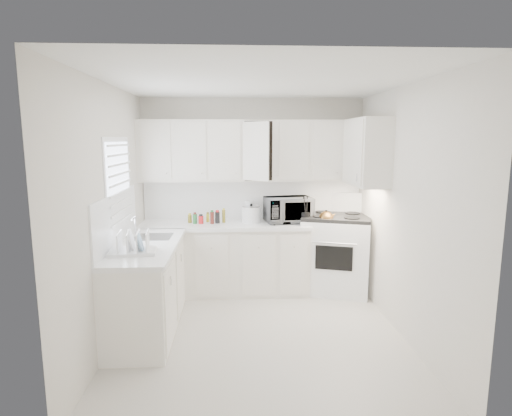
{
  "coord_description": "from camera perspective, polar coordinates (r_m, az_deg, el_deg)",
  "views": [
    {
      "loc": [
        -0.25,
        -4.18,
        2.06
      ],
      "look_at": [
        0.0,
        0.7,
        1.25
      ],
      "focal_mm": 29.48,
      "sensor_mm": 36.0,
      "label": 1
    }
  ],
  "objects": [
    {
      "name": "floor",
      "position": [
        4.67,
        0.46,
        -16.77
      ],
      "size": [
        3.2,
        3.2,
        0.0
      ],
      "primitive_type": "plane",
      "color": "beige",
      "rests_on": "ground"
    },
    {
      "name": "ceiling",
      "position": [
        4.23,
        0.51,
        16.75
      ],
      "size": [
        3.2,
        3.2,
        0.0
      ],
      "primitive_type": "plane",
      "rotation": [
        3.14,
        0.0,
        0.0
      ],
      "color": "white",
      "rests_on": "ground"
    },
    {
      "name": "wall_back",
      "position": [
        5.84,
        -0.46,
        1.92
      ],
      "size": [
        3.0,
        0.0,
        3.0
      ],
      "primitive_type": "plane",
      "rotation": [
        1.57,
        0.0,
        0.0
      ],
      "color": "silver",
      "rests_on": "ground"
    },
    {
      "name": "wall_front",
      "position": [
        2.7,
        2.54,
        -6.9
      ],
      "size": [
        3.0,
        0.0,
        3.0
      ],
      "primitive_type": "plane",
      "rotation": [
        -1.57,
        0.0,
        0.0
      ],
      "color": "silver",
      "rests_on": "ground"
    },
    {
      "name": "wall_left",
      "position": [
        4.43,
        -19.26,
        -1.0
      ],
      "size": [
        0.0,
        3.2,
        3.2
      ],
      "primitive_type": "plane",
      "rotation": [
        1.57,
        0.0,
        1.57
      ],
      "color": "silver",
      "rests_on": "ground"
    },
    {
      "name": "wall_right",
      "position": [
        4.6,
        19.49,
        -0.65
      ],
      "size": [
        0.0,
        3.2,
        3.2
      ],
      "primitive_type": "plane",
      "rotation": [
        1.57,
        0.0,
        -1.57
      ],
      "color": "silver",
      "rests_on": "ground"
    },
    {
      "name": "window_blinds",
      "position": [
        4.72,
        -18.02,
        2.75
      ],
      "size": [
        0.06,
        0.96,
        1.06
      ],
      "primitive_type": null,
      "color": "white",
      "rests_on": "wall_left"
    },
    {
      "name": "lower_cabinets_back",
      "position": [
        5.72,
        -4.25,
        -6.98
      ],
      "size": [
        2.22,
        0.6,
        0.9
      ],
      "primitive_type": null,
      "color": "silver",
      "rests_on": "floor"
    },
    {
      "name": "lower_cabinets_left",
      "position": [
        4.76,
        -14.5,
        -10.65
      ],
      "size": [
        0.6,
        1.6,
        0.9
      ],
      "primitive_type": null,
      "color": "silver",
      "rests_on": "floor"
    },
    {
      "name": "countertop_back",
      "position": [
        5.59,
        -4.31,
        -2.34
      ],
      "size": [
        2.24,
        0.64,
        0.05
      ],
      "primitive_type": "cube",
      "color": "white",
      "rests_on": "lower_cabinets_back"
    },
    {
      "name": "countertop_left",
      "position": [
        4.62,
        -14.62,
        -5.11
      ],
      "size": [
        0.64,
        1.62,
        0.05
      ],
      "primitive_type": "cube",
      "color": "white",
      "rests_on": "lower_cabinets_left"
    },
    {
      "name": "backsplash_back",
      "position": [
        5.84,
        -0.45,
        1.18
      ],
      "size": [
        2.98,
        0.02,
        0.55
      ],
      "primitive_type": "cube",
      "color": "white",
      "rests_on": "wall_back"
    },
    {
      "name": "backsplash_left",
      "position": [
        4.63,
        -18.41,
        -1.47
      ],
      "size": [
        0.02,
        1.6,
        0.55
      ],
      "primitive_type": "cube",
      "color": "white",
      "rests_on": "wall_left"
    },
    {
      "name": "upper_cabinets_back",
      "position": [
        5.65,
        -0.39,
        3.72
      ],
      "size": [
        3.0,
        0.33,
        0.8
      ],
      "primitive_type": null,
      "color": "silver",
      "rests_on": "wall_back"
    },
    {
      "name": "upper_cabinets_right",
      "position": [
        5.28,
        14.58,
        3.01
      ],
      "size": [
        0.33,
        0.9,
        0.8
      ],
      "primitive_type": null,
      "color": "silver",
      "rests_on": "wall_right"
    },
    {
      "name": "sink",
      "position": [
        4.93,
        -13.88,
        -2.47
      ],
      "size": [
        0.42,
        0.38,
        0.3
      ],
      "primitive_type": null,
      "color": "gray",
      "rests_on": "countertop_left"
    },
    {
      "name": "stove",
      "position": [
        5.79,
        10.8,
        -4.66
      ],
      "size": [
        1.04,
        0.94,
        1.34
      ],
      "primitive_type": null,
      "rotation": [
        0.0,
        0.0,
        -0.3
      ],
      "color": "white",
      "rests_on": "floor"
    },
    {
      "name": "tea_kettle",
      "position": [
        5.52,
        9.5,
        -1.27
      ],
      "size": [
        0.27,
        0.24,
        0.22
      ],
      "primitive_type": null,
      "rotation": [
        0.0,
        0.0,
        0.19
      ],
      "color": "brown",
      "rests_on": "stove"
    },
    {
      "name": "frying_pan",
      "position": [
        5.92,
        12.21,
        -1.49
      ],
      "size": [
        0.35,
        0.45,
        0.04
      ],
      "primitive_type": null,
      "rotation": [
        0.0,
        0.0,
        0.34
      ],
      "color": "black",
      "rests_on": "stove"
    },
    {
      "name": "microwave",
      "position": [
        5.64,
        4.42,
        0.15
      ],
      "size": [
        0.66,
        0.44,
        0.41
      ],
      "primitive_type": "imported",
      "rotation": [
        0.0,
        0.0,
        0.18
      ],
      "color": "gray",
      "rests_on": "countertop_back"
    },
    {
      "name": "rice_cooker",
      "position": [
        5.62,
        -0.65,
        -0.69
      ],
      "size": [
        0.31,
        0.31,
        0.25
      ],
      "primitive_type": null,
      "rotation": [
        0.0,
        0.0,
        -0.25
      ],
      "color": "white",
      "rests_on": "countertop_back"
    },
    {
      "name": "paper_towel",
      "position": [
        5.72,
        -0.95,
        -0.41
      ],
      "size": [
        0.12,
        0.12,
        0.27
      ],
      "primitive_type": "cylinder",
      "color": "white",
      "rests_on": "countertop_back"
    },
    {
      "name": "utensil_crock",
      "position": [
        5.52,
        6.69,
        -0.24
      ],
      "size": [
        0.14,
        0.14,
        0.38
      ],
      "primitive_type": null,
      "rotation": [
        0.0,
        0.0,
        0.14
      ],
      "color": "black",
      "rests_on": "countertop_back"
    },
    {
      "name": "dish_rack",
      "position": [
        4.29,
        -16.44,
        -4.3
      ],
      "size": [
        0.48,
        0.38,
        0.24
      ],
      "primitive_type": null,
      "rotation": [
        0.0,
        0.0,
        0.12
      ],
      "color": "white",
      "rests_on": "countertop_left"
    },
    {
      "name": "spice_left_0",
      "position": [
        5.73,
        -8.9,
        -1.22
      ],
      "size": [
        0.06,
        0.06,
        0.13
      ],
      "primitive_type": "cylinder",
      "color": "olive",
      "rests_on": "countertop_back"
    },
    {
      "name": "spice_left_1",
      "position": [
        5.64,
        -8.23,
        -1.38
      ],
      "size": [
        0.06,
        0.06,
        0.13
      ],
      "primitive_type": "cylinder",
      "color": "#246C32",
      "rests_on": "countertop_back"
    },
    {
      "name": "spice_left_2",
      "position": [
        5.72,
        -7.4,
        -1.21
      ],
      "size": [
        0.06,
        0.06,
        0.13
      ],
      "primitive_type": "cylinder",
      "color": "red",
      "rests_on": "countertop_back"
    },
    {
      "name": "spice_left_3",
      "position": [
        5.62,
        -6.71,
        -1.37
      ],
      "size": [
        0.06,
        0.06,
        0.13
      ],
      "primitive_type": "cylinder",
      "color": "yellow",
      "rests_on": "countertop_back"
    },
    {
      "name": "spice_left_4",
      "position": [
        5.71,
        -5.9,
        -1.2
      ],
      "size": [
        0.06,
        0.06,
        0.13
      ],
      "primitive_type": "cylinder",
      "color": "#5E221A",
      "rests_on": "countertop_back"
    },
    {
      "name": "spice_left_5",
      "position": [
        5.62,
        -5.18,
        -1.36
      ],
      "size": [
        0.06,
        0.06,
        0.13
      ],
      "primitive_type": "cylinder",
      "color": "black",
      "rests_on": "countertop_back"
    },
    {
      "name": "spice_left_6",
      "position": [
        5.7,
        -4.39,
        -1.19
      ],
      "size": [
        0.06,
        0.06,
        0.13
      ],
      "primitive_type": "cylinder",
      "color": "olive",
      "rests_on": "countertop_back"
    },
    {
      "name": "sauce_right_0",
      "position": [
        5.79,
        5.35,
        -0.73
      ],
      "size": [
        0.06,
        0.06,
        0.19
      ],
      "primitive_type": "cylinder",
      "color": "red",
      "rests_on": "countertop_back"
    },
    {
      "name": "sauce_right_1",
      "position": [
        5.74,
        5.98,
        -0.83
      ],
      "size": [
        0.06,
        0.06,
        0.19
      ],
      "primitive_type": "cylinder",
      "color": "yellow",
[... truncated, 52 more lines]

